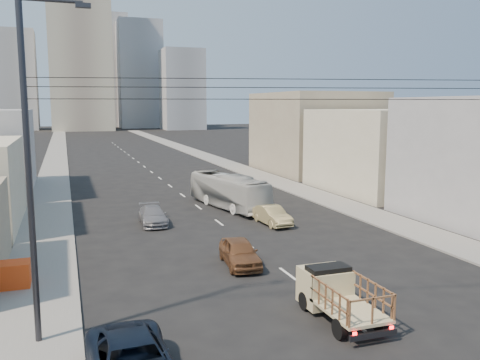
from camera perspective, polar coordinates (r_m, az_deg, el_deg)
ground at (r=19.59m, az=15.58°, el=-17.29°), size 420.00×420.00×0.00m
sidewalk_left at (r=84.83m, az=-19.98°, el=2.21°), size 3.50×180.00×0.12m
sidewalk_right at (r=87.63m, az=-4.43°, el=2.87°), size 3.50×180.00×0.12m
lane_dashes at (r=68.70m, az=-10.32°, el=1.21°), size 0.15×104.00×0.01m
flatbed_pickup at (r=20.86m, az=10.99°, el=-12.25°), size 1.95×4.41×1.90m
city_bus at (r=41.91m, az=-1.27°, el=-1.26°), size 4.27×10.22×2.77m
sedan_brown at (r=27.04m, az=-0.03°, el=-8.12°), size 2.06×4.31×1.42m
sedan_tan at (r=36.17m, az=3.62°, el=-3.99°), size 1.69×4.11×1.33m
sedan_grey at (r=36.72m, az=-9.76°, el=-3.95°), size 1.94×4.43×1.27m
streetlamp_left at (r=18.54m, az=-22.36°, el=1.71°), size 2.36×0.25×12.00m
overhead_wires at (r=18.96m, az=14.05°, el=9.89°), size 23.01×5.02×0.72m
crate_stack at (r=25.94m, az=-24.50°, el=-9.67°), size 1.80×1.20×1.14m
bldg_right_mid at (r=52.01m, az=15.98°, el=3.19°), size 11.00×14.00×8.00m
bldg_right_far at (r=65.88m, az=8.36°, el=5.31°), size 12.00×16.00×10.00m
high_rise_tower at (r=185.78m, az=-17.59°, el=14.64°), size 20.00×20.00×60.00m
midrise_ne at (r=201.74m, az=-11.21°, el=11.49°), size 16.00×16.00×40.00m
midrise_nw at (r=195.23m, az=-24.07°, el=10.16°), size 15.00×15.00×34.00m
midrise_back at (r=215.46m, az=-15.02°, el=11.68°), size 18.00×18.00×44.00m
midrise_east at (r=183.96m, az=-6.52°, el=10.04°), size 14.00×14.00×28.00m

